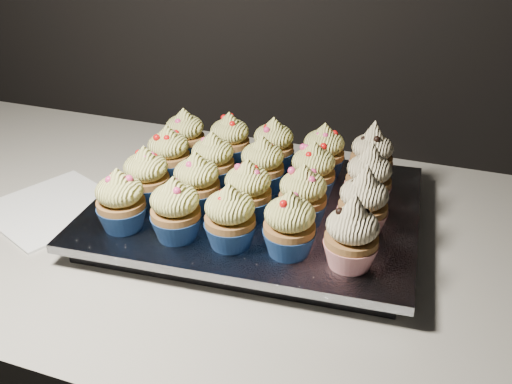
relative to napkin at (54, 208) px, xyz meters
The scene contains 24 objects.
worktop 0.19m from the napkin, 14.84° to the left, with size 2.44×0.64×0.04m, color beige.
napkin is the anchor object (origin of this frame).
baking_tray 0.30m from the napkin, 12.48° to the left, with size 0.40×0.31×0.02m, color black.
foil_lining 0.30m from the napkin, 12.48° to the left, with size 0.44×0.34×0.01m, color silver.
cupcake_0 0.18m from the napkin, 19.04° to the right, with size 0.06×0.06×0.08m.
cupcake_1 0.25m from the napkin, 12.28° to the right, with size 0.06×0.06×0.08m.
cupcake_2 0.31m from the napkin, ahead, with size 0.06×0.06×0.08m.
cupcake_3 0.38m from the napkin, ahead, with size 0.06×0.06×0.08m.
cupcake_4 0.45m from the napkin, ahead, with size 0.06×0.06×0.10m.
cupcake_5 0.17m from the napkin, ahead, with size 0.06×0.06×0.08m.
cupcake_6 0.24m from the napkin, ahead, with size 0.06×0.06×0.08m.
cupcake_7 0.31m from the napkin, ahead, with size 0.06×0.06×0.08m.
cupcake_8 0.38m from the napkin, ahead, with size 0.06×0.06×0.08m.
cupcake_9 0.45m from the napkin, ahead, with size 0.06×0.06×0.10m.
cupcake_10 0.19m from the napkin, 31.75° to the left, with size 0.06×0.06×0.08m.
cupcake_11 0.25m from the napkin, 23.00° to the left, with size 0.06×0.06×0.08m.
cupcake_12 0.32m from the napkin, 19.56° to the left, with size 0.06×0.06×0.08m.
cupcake_13 0.38m from the napkin, 16.79° to the left, with size 0.06×0.06×0.08m.
cupcake_14 0.46m from the napkin, 14.49° to the left, with size 0.06×0.06×0.10m.
cupcake_15 0.22m from the napkin, 49.34° to the left, with size 0.06×0.06×0.08m.
cupcake_16 0.28m from the napkin, 38.76° to the left, with size 0.06×0.06×0.08m.
cupcake_17 0.34m from the napkin, 31.57° to the left, with size 0.06×0.06×0.08m.
cupcake_18 0.41m from the napkin, 26.18° to the left, with size 0.06×0.06×0.08m.
cupcake_19 0.47m from the napkin, 23.31° to the left, with size 0.06×0.06×0.10m.
Camera 1 is at (0.34, 1.07, 1.33)m, focal length 40.00 mm.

